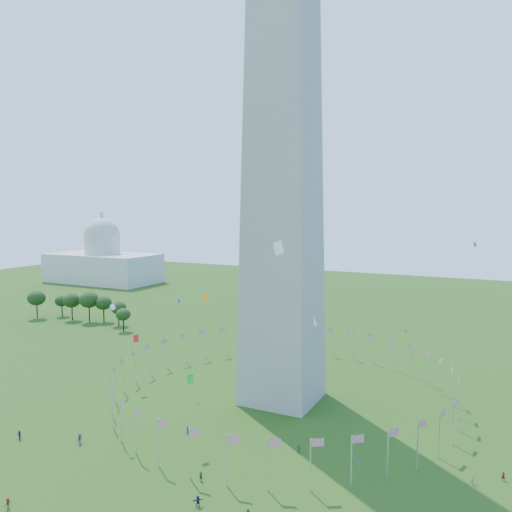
# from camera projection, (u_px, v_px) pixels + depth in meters

# --- Properties ---
(ground) EXTENTS (600.00, 600.00, 0.00)m
(ground) POSITION_uv_depth(u_px,v_px,m) (153.00, 509.00, 76.84)
(ground) COLOR #1E410F
(ground) RESTS_ON ground
(washington_monument) EXTENTS (16.80, 16.80, 169.00)m
(washington_monument) POSITION_uv_depth(u_px,v_px,m) (284.00, 40.00, 113.56)
(washington_monument) COLOR #A9A496
(washington_monument) RESTS_ON ground
(flag_ring) EXTENTS (80.24, 80.24, 9.00)m
(flag_ring) POSITION_uv_depth(u_px,v_px,m) (282.00, 381.00, 121.03)
(flag_ring) COLOR silver
(flag_ring) RESTS_ON ground
(capitol_building) EXTENTS (70.00, 35.00, 46.00)m
(capitol_building) POSITION_uv_depth(u_px,v_px,m) (102.00, 246.00, 314.85)
(capitol_building) COLOR beige
(capitol_building) RESTS_ON ground
(crowd) EXTENTS (92.82, 63.14, 1.98)m
(crowd) POSITION_uv_depth(u_px,v_px,m) (162.00, 499.00, 77.99)
(crowd) COLOR #1B4427
(crowd) RESTS_ON ground
(kites_aloft) EXTENTS (91.94, 63.66, 36.90)m
(kites_aloft) POSITION_uv_depth(u_px,v_px,m) (280.00, 351.00, 90.91)
(kites_aloft) COLOR white
(kites_aloft) RESTS_ON ground
(tree_line_west) EXTENTS (54.87, 14.92, 12.37)m
(tree_line_west) POSITION_uv_depth(u_px,v_px,m) (81.00, 308.00, 205.10)
(tree_line_west) COLOR #274918
(tree_line_west) RESTS_ON ground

